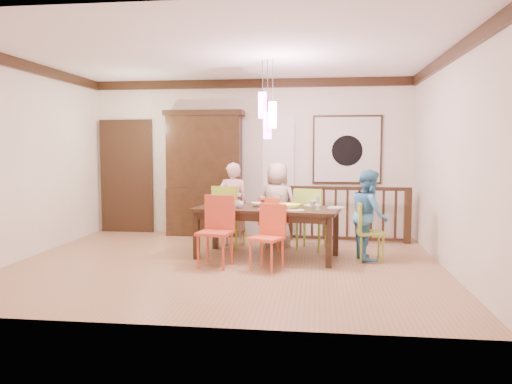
# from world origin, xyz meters

# --- Properties ---
(floor) EXTENTS (6.00, 6.00, 0.00)m
(floor) POSITION_xyz_m (0.00, 0.00, 0.00)
(floor) COLOR #9D714C
(floor) RESTS_ON ground
(ceiling) EXTENTS (6.00, 6.00, 0.00)m
(ceiling) POSITION_xyz_m (0.00, 0.00, 2.90)
(ceiling) COLOR white
(ceiling) RESTS_ON wall_back
(wall_back) EXTENTS (6.00, 0.00, 6.00)m
(wall_back) POSITION_xyz_m (0.00, 2.50, 1.45)
(wall_back) COLOR beige
(wall_back) RESTS_ON floor
(wall_left) EXTENTS (0.00, 5.00, 5.00)m
(wall_left) POSITION_xyz_m (-3.00, 0.00, 1.45)
(wall_left) COLOR beige
(wall_left) RESTS_ON floor
(wall_right) EXTENTS (0.00, 5.00, 5.00)m
(wall_right) POSITION_xyz_m (3.00, 0.00, 1.45)
(wall_right) COLOR beige
(wall_right) RESTS_ON floor
(crown_molding) EXTENTS (6.00, 5.00, 0.16)m
(crown_molding) POSITION_xyz_m (0.00, 0.00, 2.82)
(crown_molding) COLOR black
(crown_molding) RESTS_ON wall_back
(panel_door) EXTENTS (1.04, 0.07, 2.24)m
(panel_door) POSITION_xyz_m (-2.40, 2.45, 1.05)
(panel_door) COLOR black
(panel_door) RESTS_ON wall_back
(white_doorway) EXTENTS (0.97, 0.05, 2.22)m
(white_doorway) POSITION_xyz_m (0.35, 2.46, 1.05)
(white_doorway) COLOR silver
(white_doorway) RESTS_ON wall_back
(painting) EXTENTS (1.25, 0.06, 1.25)m
(painting) POSITION_xyz_m (1.80, 2.46, 1.60)
(painting) COLOR black
(painting) RESTS_ON wall_back
(pendant_cluster) EXTENTS (0.27, 0.21, 1.14)m
(pendant_cluster) POSITION_xyz_m (0.54, 0.47, 2.11)
(pendant_cluster) COLOR #FF4CBB
(pendant_cluster) RESTS_ON ceiling
(dining_table) EXTENTS (2.21, 1.26, 0.75)m
(dining_table) POSITION_xyz_m (0.54, 0.47, 0.67)
(dining_table) COLOR black
(dining_table) RESTS_ON floor
(chair_far_left) EXTENTS (0.54, 0.54, 1.01)m
(chair_far_left) POSITION_xyz_m (-0.17, 1.25, 0.58)
(chair_far_left) COLOR #96B727
(chair_far_left) RESTS_ON floor
(chair_far_mid) EXTENTS (0.49, 0.49, 0.84)m
(chair_far_mid) POSITION_xyz_m (0.57, 1.19, 0.48)
(chair_far_mid) COLOR #DA4A1C
(chair_far_mid) RESTS_ON floor
(chair_far_right) EXTENTS (0.56, 0.56, 0.99)m
(chair_far_right) POSITION_xyz_m (1.18, 1.15, 0.57)
(chair_far_right) COLOR #8FBF39
(chair_far_right) RESTS_ON floor
(chair_near_left) EXTENTS (0.50, 0.50, 0.97)m
(chair_near_left) POSITION_xyz_m (-0.11, -0.20, 0.56)
(chair_near_left) COLOR #C3442C
(chair_near_left) RESTS_ON floor
(chair_near_mid) EXTENTS (0.51, 0.51, 0.87)m
(chair_near_mid) POSITION_xyz_m (0.60, -0.26, 0.50)
(chair_near_mid) COLOR #E7512F
(chair_near_mid) RESTS_ON floor
(chair_end_right) EXTENTS (0.41, 0.41, 0.85)m
(chair_end_right) POSITION_xyz_m (2.03, 0.44, 0.48)
(chair_end_right) COLOR #91A733
(chair_end_right) RESTS_ON floor
(china_hutch) EXTENTS (1.47, 0.46, 2.32)m
(china_hutch) POSITION_xyz_m (-0.83, 2.30, 1.16)
(china_hutch) COLOR black
(china_hutch) RESTS_ON floor
(balustrade) EXTENTS (2.16, 0.22, 0.96)m
(balustrade) POSITION_xyz_m (1.79, 1.95, 0.50)
(balustrade) COLOR black
(balustrade) RESTS_ON floor
(person_far_left) EXTENTS (0.54, 0.39, 1.39)m
(person_far_left) POSITION_xyz_m (-0.13, 1.36, 0.69)
(person_far_left) COLOR #FFC2C5
(person_far_left) RESTS_ON floor
(person_far_mid) EXTENTS (0.78, 0.62, 1.40)m
(person_far_mid) POSITION_xyz_m (0.61, 1.35, 0.70)
(person_far_mid) COLOR tan
(person_far_mid) RESTS_ON floor
(person_end_right) EXTENTS (0.56, 0.69, 1.32)m
(person_end_right) POSITION_xyz_m (2.02, 0.53, 0.66)
(person_end_right) COLOR #4592C3
(person_end_right) RESTS_ON floor
(serving_bowl) EXTENTS (0.40, 0.40, 0.08)m
(serving_bowl) POSITION_xyz_m (0.87, 0.31, 0.79)
(serving_bowl) COLOR #E2E441
(serving_bowl) RESTS_ON dining_table
(small_bowl) EXTENTS (0.20, 0.20, 0.06)m
(small_bowl) POSITION_xyz_m (0.38, 0.59, 0.78)
(small_bowl) COLOR white
(small_bowl) RESTS_ON dining_table
(cup_left) EXTENTS (0.14, 0.14, 0.10)m
(cup_left) POSITION_xyz_m (0.13, 0.36, 0.80)
(cup_left) COLOR silver
(cup_left) RESTS_ON dining_table
(cup_right) EXTENTS (0.11, 0.11, 0.10)m
(cup_right) POSITION_xyz_m (1.20, 0.60, 0.80)
(cup_right) COLOR silver
(cup_right) RESTS_ON dining_table
(plate_far_left) EXTENTS (0.26, 0.26, 0.01)m
(plate_far_left) POSITION_xyz_m (-0.11, 0.80, 0.76)
(plate_far_left) COLOR white
(plate_far_left) RESTS_ON dining_table
(plate_far_mid) EXTENTS (0.26, 0.26, 0.01)m
(plate_far_mid) POSITION_xyz_m (0.55, 0.78, 0.76)
(plate_far_mid) COLOR white
(plate_far_mid) RESTS_ON dining_table
(plate_far_right) EXTENTS (0.26, 0.26, 0.01)m
(plate_far_right) POSITION_xyz_m (1.20, 0.78, 0.76)
(plate_far_right) COLOR white
(plate_far_right) RESTS_ON dining_table
(plate_near_left) EXTENTS (0.26, 0.26, 0.01)m
(plate_near_left) POSITION_xyz_m (-0.11, 0.21, 0.76)
(plate_near_left) COLOR white
(plate_near_left) RESTS_ON dining_table
(plate_near_mid) EXTENTS (0.26, 0.26, 0.01)m
(plate_near_mid) POSITION_xyz_m (0.97, 0.13, 0.76)
(plate_near_mid) COLOR white
(plate_near_mid) RESTS_ON dining_table
(plate_end_right) EXTENTS (0.26, 0.26, 0.01)m
(plate_end_right) POSITION_xyz_m (1.55, 0.52, 0.76)
(plate_end_right) COLOR white
(plate_end_right) RESTS_ON dining_table
(wine_glass_a) EXTENTS (0.08, 0.08, 0.19)m
(wine_glass_a) POSITION_xyz_m (0.09, 0.65, 0.84)
(wine_glass_a) COLOR #590C19
(wine_glass_a) RESTS_ON dining_table
(wine_glass_b) EXTENTS (0.08, 0.08, 0.19)m
(wine_glass_b) POSITION_xyz_m (0.72, 0.65, 0.84)
(wine_glass_b) COLOR silver
(wine_glass_b) RESTS_ON dining_table
(wine_glass_c) EXTENTS (0.08, 0.08, 0.19)m
(wine_glass_c) POSITION_xyz_m (0.50, 0.20, 0.84)
(wine_glass_c) COLOR #590C19
(wine_glass_c) RESTS_ON dining_table
(wine_glass_d) EXTENTS (0.08, 0.08, 0.19)m
(wine_glass_d) POSITION_xyz_m (1.28, 0.31, 0.84)
(wine_glass_d) COLOR silver
(wine_glass_d) RESTS_ON dining_table
(napkin) EXTENTS (0.18, 0.14, 0.01)m
(napkin) POSITION_xyz_m (0.53, 0.15, 0.76)
(napkin) COLOR #D83359
(napkin) RESTS_ON dining_table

